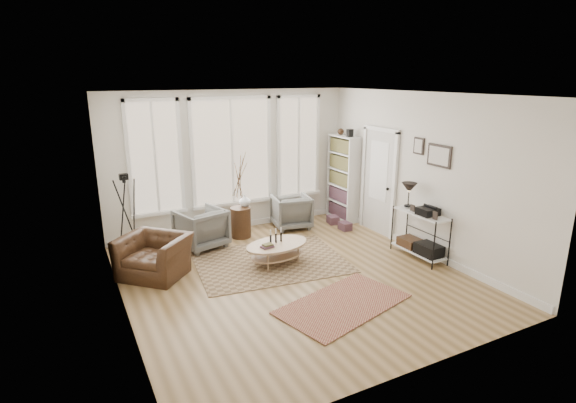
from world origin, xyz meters
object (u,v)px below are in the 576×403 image
armchair_right (291,211)px  side_table (240,197)px  bookcase (343,178)px  coffee_table (277,248)px  armchair_left (201,228)px  accent_chair (154,256)px  low_shelf (420,230)px

armchair_right → side_table: side_table is taller
bookcase → coffee_table: bookcase is taller
armchair_left → armchair_right: 2.07m
accent_chair → coffee_table: bearing=29.8°
low_shelf → accent_chair: bearing=162.2°
coffee_table → accent_chair: (-1.98, 0.50, 0.05)m
low_shelf → armchair_right: low_shelf is taller
low_shelf → side_table: side_table is taller
armchair_left → side_table: (0.88, 0.19, 0.45)m
low_shelf → armchair_left: low_shelf is taller
bookcase → accent_chair: bookcase is taller
low_shelf → armchair_left: 4.03m
side_table → accent_chair: bearing=-151.3°
armchair_right → coffee_table: bearing=65.4°
bookcase → armchair_left: 3.44m
low_shelf → armchair_right: size_ratio=1.67×
side_table → accent_chair: (-1.93, -1.06, -0.49)m
armchair_left → coffee_table: bearing=109.0°
armchair_right → low_shelf: bearing=127.3°
armchair_right → accent_chair: size_ratio=0.76×
armchair_right → side_table: size_ratio=0.45×
armchair_right → side_table: (-1.18, -0.05, 0.47)m
armchair_left → side_table: 1.01m
coffee_table → accent_chair: size_ratio=1.25×
side_table → armchair_left: bearing=-167.7°
coffee_table → accent_chair: 2.04m
bookcase → armchair_right: size_ratio=2.64×
bookcase → armchair_left: size_ratio=2.47×
armchair_left → side_table: size_ratio=0.48×
low_shelf → armchair_left: size_ratio=1.57×
armchair_left → accent_chair: (-1.05, -0.86, -0.05)m
low_shelf → side_table: size_ratio=0.76×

